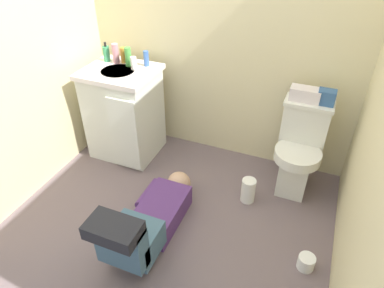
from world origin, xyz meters
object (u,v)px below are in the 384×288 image
object	(u,v)px
soap_dispenser	(106,54)
bottle_pink	(116,53)
toiletry_bag	(327,97)
toilet_paper_roll	(306,262)
faucet	(127,58)
paper_towel_roll	(248,190)
toilet	(299,150)
bottle_green	(128,57)
tissue_box	(305,94)
person_plumber	(148,221)
bottle_blue	(146,58)
vanity_cabinet	(124,112)
bottle_amber	(124,55)
bottle_white	(134,63)

from	to	relation	value
soap_dispenser	bottle_pink	size ratio (longest dim) A/B	0.99
toiletry_bag	toilet_paper_roll	bearing A→B (deg)	-82.92
faucet	paper_towel_roll	size ratio (longest dim) A/B	0.48
toilet	bottle_green	size ratio (longest dim) A/B	4.77
faucet	tissue_box	distance (m)	1.48
person_plumber	toiletry_bag	world-z (taller)	toiletry_bag
bottle_blue	vanity_cabinet	bearing A→B (deg)	-135.95
faucet	soap_dispenser	size ratio (longest dim) A/B	0.60
toilet	bottle_amber	xyz separation A→B (m)	(-1.56, 0.07, 0.52)
person_plumber	bottle_blue	size ratio (longest dim) A/B	8.32
toilet	bottle_white	xyz separation A→B (m)	(-1.41, -0.03, 0.50)
toilet_paper_roll	toiletry_bag	bearing A→B (deg)	97.08
faucet	toiletry_bag	bearing A→B (deg)	1.25
toiletry_bag	toilet_paper_roll	size ratio (longest dim) A/B	1.13
bottle_white	paper_towel_roll	xyz separation A→B (m)	(1.11, -0.29, -0.77)
toilet	paper_towel_roll	bearing A→B (deg)	-133.20
bottle_blue	tissue_box	bearing A→B (deg)	0.72
vanity_cabinet	bottle_white	xyz separation A→B (m)	(0.11, 0.06, 0.45)
toiletry_bag	bottle_pink	distance (m)	1.73
bottle_amber	bottle_white	xyz separation A→B (m)	(0.15, -0.09, -0.01)
toiletry_bag	bottle_green	bearing A→B (deg)	-177.42
bottle_green	paper_towel_roll	size ratio (longest dim) A/B	0.76
vanity_cabinet	toiletry_bag	bearing A→B (deg)	6.37
soap_dispenser	vanity_cabinet	bearing A→B (deg)	-33.10
person_plumber	vanity_cabinet	bearing A→B (deg)	128.04
bottle_pink	bottle_green	xyz separation A→B (m)	(0.13, -0.01, -0.01)
tissue_box	bottle_white	world-z (taller)	bottle_white
toiletry_bag	bottle_blue	xyz separation A→B (m)	(-1.46, -0.02, 0.08)
tissue_box	bottle_blue	bearing A→B (deg)	-179.28
toilet	toilet_paper_roll	size ratio (longest dim) A/B	6.82
toilet	toilet_paper_roll	xyz separation A→B (m)	(0.21, -0.78, -0.32)
vanity_cabinet	paper_towel_roll	xyz separation A→B (m)	(1.22, -0.23, -0.32)
toiletry_bag	bottle_white	size ratio (longest dim) A/B	1.19
tissue_box	faucet	bearing A→B (deg)	-178.63
bottle_blue	bottle_amber	bearing A→B (deg)	-177.85
faucet	vanity_cabinet	bearing A→B (deg)	-88.69
faucet	bottle_pink	bearing A→B (deg)	-165.41
bottle_green	bottle_blue	world-z (taller)	bottle_green
bottle_green	toilet_paper_roll	world-z (taller)	bottle_green
vanity_cabinet	bottle_white	size ratio (longest dim) A/B	7.87
bottle_pink	bottle_white	distance (m)	0.21
vanity_cabinet	faucet	bearing A→B (deg)	91.31
tissue_box	bottle_green	size ratio (longest dim) A/B	1.40
faucet	bottle_pink	size ratio (longest dim) A/B	0.60
toilet	bottle_green	xyz separation A→B (m)	(-1.49, 0.02, 0.53)
person_plumber	bottle_blue	world-z (taller)	bottle_blue
toiletry_bag	person_plumber	bearing A→B (deg)	-132.39
vanity_cabinet	paper_towel_roll	size ratio (longest dim) A/B	3.97
vanity_cabinet	bottle_green	size ratio (longest dim) A/B	5.22
bottle_pink	toilet_paper_roll	size ratio (longest dim) A/B	1.52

